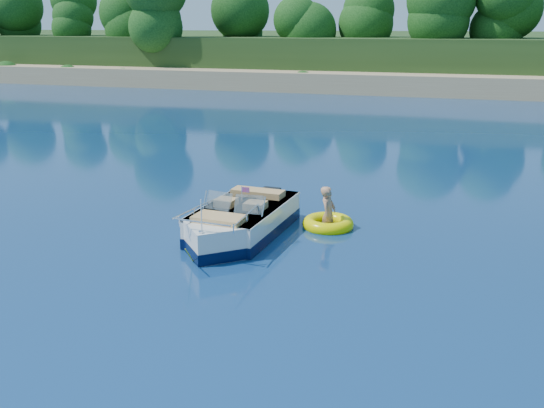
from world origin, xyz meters
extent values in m
plane|color=#0A2749|center=(0.00, 0.00, 0.00)|extent=(160.00, 160.00, 0.00)
cube|color=#9C825A|center=(0.00, 38.00, 0.50)|extent=(170.00, 8.00, 2.00)
cube|color=#1D3314|center=(0.00, 65.00, 1.00)|extent=(170.00, 56.00, 6.00)
cylinder|color=black|center=(-18.00, 40.50, 3.10)|extent=(0.44, 0.44, 3.20)
sphere|color=black|center=(-18.00, 40.50, 6.14)|extent=(5.28, 5.28, 5.28)
cylinder|color=black|center=(0.00, 42.00, 3.30)|extent=(0.44, 0.44, 3.60)
sphere|color=black|center=(0.00, 42.00, 6.72)|extent=(5.94, 5.94, 5.94)
cube|color=silver|center=(0.36, 2.40, 0.27)|extent=(2.03, 3.49, 0.94)
cube|color=silver|center=(0.25, 0.81, 0.27)|extent=(1.78, 1.78, 0.94)
cube|color=black|center=(0.36, 2.40, 0.14)|extent=(2.06, 3.53, 0.27)
cube|color=black|center=(0.25, 0.81, 0.14)|extent=(1.81, 1.81, 0.27)
cube|color=tan|center=(0.38, 2.66, 0.53)|extent=(1.60, 2.46, 0.09)
cube|color=silver|center=(0.36, 2.40, 0.71)|extent=(2.06, 3.50, 0.05)
cube|color=black|center=(0.50, 4.24, 0.31)|extent=(0.51, 0.35, 0.80)
cube|color=#8C9EA5|center=(-0.08, 1.80, 0.97)|extent=(0.73, 0.38, 0.43)
cube|color=#8C9EA5|center=(0.72, 1.74, 0.97)|extent=(0.71, 0.28, 0.43)
cube|color=tan|center=(-0.05, 2.20, 0.74)|extent=(0.53, 0.53, 0.36)
cube|color=tan|center=(0.75, 2.15, 0.74)|extent=(0.53, 0.53, 0.36)
cube|color=tan|center=(0.43, 3.29, 0.74)|extent=(1.42, 0.59, 0.34)
cube|color=tan|center=(0.26, 0.97, 0.72)|extent=(1.22, 0.75, 0.30)
cylinder|color=silver|center=(0.20, 0.13, 1.12)|extent=(0.03, 0.03, 0.76)
cube|color=red|center=(0.64, 1.75, 1.33)|extent=(0.20, 0.03, 0.12)
cube|color=silver|center=(0.19, 0.09, 0.77)|extent=(0.09, 0.06, 0.04)
cylinder|color=yellow|center=(0.04, -0.22, 0.31)|extent=(0.28, 0.93, 0.68)
torus|color=#F3EC00|center=(2.31, 3.45, 0.09)|extent=(1.58, 1.58, 0.36)
torus|color=red|center=(2.31, 3.45, 0.11)|extent=(1.30, 1.30, 0.12)
imported|color=tan|center=(2.33, 3.42, 0.00)|extent=(0.44, 0.85, 1.63)
camera|label=1|loc=(5.37, -11.37, 5.13)|focal=40.00mm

